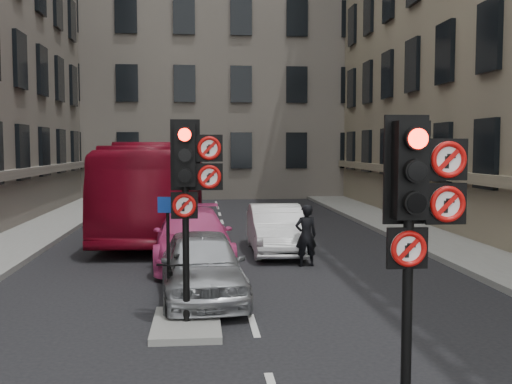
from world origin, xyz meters
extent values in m
cube|color=gray|center=(7.20, 12.00, 0.08)|extent=(3.00, 50.00, 0.16)
cube|color=gray|center=(-1.20, 5.00, 0.06)|extent=(1.20, 2.00, 0.12)
cube|color=slate|center=(0.00, 38.00, 10.00)|extent=(30.00, 14.00, 20.00)
cylinder|color=black|center=(1.40, 1.00, 1.20)|extent=(0.12, 0.12, 2.40)
cube|color=black|center=(1.40, 1.00, 2.95)|extent=(0.36, 0.28, 1.10)
cube|color=black|center=(1.40, 1.13, 2.95)|extent=(0.52, 0.03, 1.25)
cylinder|color=#FF1407|center=(1.40, 0.76, 3.30)|extent=(0.22, 0.01, 0.22)
cylinder|color=black|center=(1.40, 0.76, 2.95)|extent=(0.22, 0.01, 0.22)
cylinder|color=black|center=(1.40, 0.76, 2.60)|extent=(0.22, 0.01, 0.22)
cube|color=black|center=(1.82, 0.98, 3.07)|extent=(0.47, 0.05, 0.47)
cylinder|color=white|center=(1.82, 0.94, 3.07)|extent=(0.41, 0.02, 0.41)
torus|color=#BF0C0A|center=(1.82, 0.93, 3.07)|extent=(0.41, 0.06, 0.41)
cube|color=#BF0C0A|center=(1.82, 0.92, 3.07)|extent=(0.25, 0.01, 0.25)
cube|color=black|center=(1.82, 0.98, 2.57)|extent=(0.47, 0.05, 0.47)
cylinder|color=white|center=(1.82, 0.94, 2.57)|extent=(0.41, 0.02, 0.41)
torus|color=#BF0C0A|center=(1.82, 0.93, 2.57)|extent=(0.41, 0.06, 0.41)
cube|color=#BF0C0A|center=(1.82, 0.92, 2.57)|extent=(0.25, 0.01, 0.25)
cube|color=black|center=(1.38, 0.98, 2.07)|extent=(0.47, 0.05, 0.47)
cylinder|color=white|center=(1.38, 0.94, 2.07)|extent=(0.41, 0.02, 0.41)
torus|color=#BF0C0A|center=(1.38, 0.93, 2.07)|extent=(0.41, 0.06, 0.41)
cube|color=#BF0C0A|center=(1.38, 0.92, 2.07)|extent=(0.25, 0.01, 0.25)
cylinder|color=black|center=(-1.20, 5.00, 1.32)|extent=(0.12, 0.12, 2.40)
cube|color=black|center=(-1.20, 5.00, 3.07)|extent=(0.36, 0.28, 1.10)
cube|color=black|center=(-1.20, 5.13, 3.07)|extent=(0.52, 0.03, 1.25)
cylinder|color=#FF1407|center=(-1.20, 4.75, 3.42)|extent=(0.22, 0.02, 0.22)
cylinder|color=black|center=(-1.20, 4.75, 3.07)|extent=(0.22, 0.02, 0.22)
cylinder|color=black|center=(-1.20, 4.75, 2.72)|extent=(0.22, 0.02, 0.22)
cube|color=black|center=(-0.78, 4.98, 3.19)|extent=(0.47, 0.05, 0.47)
cylinder|color=white|center=(-0.78, 4.94, 3.19)|extent=(0.41, 0.02, 0.41)
torus|color=#BF0C0A|center=(-0.78, 4.92, 3.19)|extent=(0.41, 0.06, 0.41)
cube|color=#BF0C0A|center=(-0.78, 4.92, 3.19)|extent=(0.25, 0.02, 0.25)
cube|color=black|center=(-0.78, 4.98, 2.69)|extent=(0.47, 0.05, 0.47)
cylinder|color=white|center=(-0.78, 4.94, 2.69)|extent=(0.41, 0.02, 0.41)
torus|color=#BF0C0A|center=(-0.78, 4.92, 2.69)|extent=(0.41, 0.06, 0.41)
cube|color=#BF0C0A|center=(-0.78, 4.92, 2.69)|extent=(0.25, 0.02, 0.25)
cube|color=black|center=(-1.22, 4.98, 2.19)|extent=(0.47, 0.05, 0.47)
cylinder|color=white|center=(-1.22, 4.94, 2.19)|extent=(0.41, 0.02, 0.41)
torus|color=#BF0C0A|center=(-1.22, 4.92, 2.19)|extent=(0.41, 0.06, 0.41)
cube|color=#BF0C0A|center=(-1.22, 4.92, 2.19)|extent=(0.25, 0.02, 0.25)
imported|color=#9B9DA2|center=(-0.91, 7.00, 0.72)|extent=(1.98, 4.34, 1.44)
imported|color=silver|center=(1.36, 12.43, 0.72)|extent=(1.56, 4.39, 1.44)
imported|color=#C03876|center=(-1.16, 10.87, 0.74)|extent=(2.32, 5.22, 1.49)
imported|color=maroon|center=(-2.50, 17.11, 1.69)|extent=(3.31, 12.21, 3.37)
imported|color=black|center=(-1.46, 6.00, 0.55)|extent=(0.75, 1.87, 1.09)
imported|color=black|center=(1.89, 10.23, 0.84)|extent=(0.67, 0.50, 1.67)
cylinder|color=black|center=(-1.55, 5.75, 1.18)|extent=(0.06, 0.06, 2.12)
cube|color=navy|center=(-1.55, 5.70, 2.13)|extent=(0.37, 0.11, 0.30)
camera|label=1|loc=(-0.95, -5.52, 3.21)|focal=42.00mm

